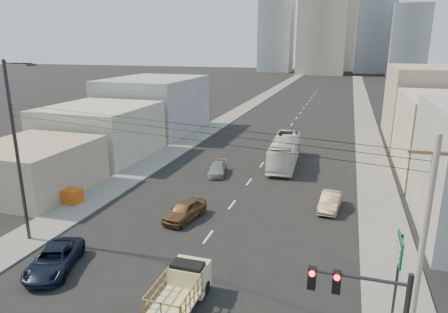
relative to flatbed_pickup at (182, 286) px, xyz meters
The scene contains 24 objects.
ground 1.72m from the flatbed_pickup, 154.89° to the right, with size 420.00×420.00×0.00m, color black.
sidewalk_left 70.64m from the flatbed_pickup, 100.57° to the left, with size 3.50×180.00×0.12m, color slate.
sidewalk_right 70.24m from the flatbed_pickup, 81.36° to the left, with size 3.50×180.00×0.12m, color slate.
lane_dashes 52.46m from the flatbed_pickup, 91.31° to the left, with size 0.15×104.00×0.01m.
flatbed_pickup is the anchor object (origin of this frame).
navy_pickup 8.51m from the flatbed_pickup, behind, with size 2.25×4.88×1.36m, color black.
city_bus 26.31m from the flatbed_pickup, 87.50° to the left, with size 2.59×11.08×3.09m, color silver.
sedan_brown 10.42m from the flatbed_pickup, 111.69° to the left, with size 1.73×4.29×1.46m, color brown.
sedan_tan 16.28m from the flatbed_pickup, 66.03° to the left, with size 1.44×4.12×1.36m, color #A3845F.
sedan_grey 21.28m from the flatbed_pickup, 103.11° to the left, with size 1.67×4.10×1.19m, color gray.
green_sign 10.35m from the flatbed_pickup, ahead, with size 0.18×1.60×5.00m.
utility_pole 11.19m from the flatbed_pickup, ahead, with size 1.80×0.24×10.00m.
streetlamp_left 14.11m from the flatbed_pickup, 164.74° to the left, with size 2.36×0.25×12.00m.
overhead_wires 8.02m from the flatbed_pickup, 142.07° to the left, with size 23.01×5.02×0.72m.
crate_stack 17.24m from the flatbed_pickup, 145.49° to the left, with size 1.80×1.20×1.14m.
bldg_right_far 47.49m from the flatbed_pickup, 66.60° to the left, with size 12.00×16.00×10.00m, color tan.
bldg_left_near 22.38m from the flatbed_pickup, 149.22° to the left, with size 9.00×10.00×4.40m, color tan.
bldg_left_mid 31.00m from the flatbed_pickup, 130.76° to the left, with size 11.00×12.00×6.00m, color #A9A488.
bldg_left_far 43.75m from the flatbed_pickup, 118.31° to the left, with size 12.00×16.00×8.00m, color gray.
high_rise_tower 171.96m from the flatbed_pickup, 91.76° to the left, with size 20.00×20.00×60.00m, color tan.
midrise_ne 186.16m from the flatbed_pickup, 84.80° to the left, with size 16.00×16.00×40.00m, color gray.
midrise_nw 182.18m from the flatbed_pickup, 98.62° to the left, with size 15.00×15.00×34.00m, color gray.
midrise_back 200.59m from the flatbed_pickup, 88.62° to the left, with size 18.00×18.00×44.00m, color gray.
midrise_east 167.44m from the flatbed_pickup, 80.07° to the left, with size 14.00×14.00×28.00m, color gray.
Camera 1 is at (8.44, -15.63, 12.88)m, focal length 32.00 mm.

